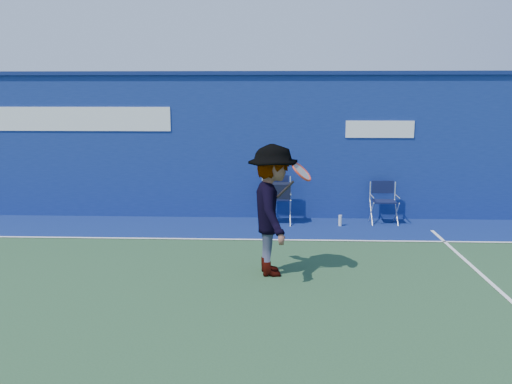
{
  "coord_description": "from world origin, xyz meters",
  "views": [
    {
      "loc": [
        1.51,
        -6.31,
        2.62
      ],
      "look_at": [
        1.14,
        2.6,
        1.0
      ],
      "focal_mm": 38.0,
      "sensor_mm": 36.0,
      "label": 1
    }
  ],
  "objects_px": {
    "directors_chair_right": "(384,211)",
    "water_bottle": "(340,221)",
    "tennis_player": "(273,210)",
    "directors_chair_left": "(276,204)"
  },
  "relations": [
    {
      "from": "directors_chair_right",
      "to": "tennis_player",
      "type": "xyz_separation_m",
      "value": [
        -2.24,
        -3.23,
        0.69
      ]
    },
    {
      "from": "directors_chair_left",
      "to": "directors_chair_right",
      "type": "height_order",
      "value": "directors_chair_left"
    },
    {
      "from": "tennis_player",
      "to": "directors_chair_right",
      "type": "bearing_deg",
      "value": 55.3
    },
    {
      "from": "directors_chair_left",
      "to": "tennis_player",
      "type": "height_order",
      "value": "tennis_player"
    },
    {
      "from": "directors_chair_right",
      "to": "water_bottle",
      "type": "xyz_separation_m",
      "value": [
        -0.91,
        -0.28,
        -0.15
      ]
    },
    {
      "from": "water_bottle",
      "to": "tennis_player",
      "type": "xyz_separation_m",
      "value": [
        -1.33,
        -2.96,
        0.85
      ]
    },
    {
      "from": "water_bottle",
      "to": "tennis_player",
      "type": "height_order",
      "value": "tennis_player"
    },
    {
      "from": "directors_chair_left",
      "to": "water_bottle",
      "type": "xyz_separation_m",
      "value": [
        1.29,
        -0.19,
        -0.29
      ]
    },
    {
      "from": "directors_chair_left",
      "to": "tennis_player",
      "type": "bearing_deg",
      "value": -90.69
    },
    {
      "from": "directors_chair_right",
      "to": "water_bottle",
      "type": "distance_m",
      "value": 0.97
    }
  ]
}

